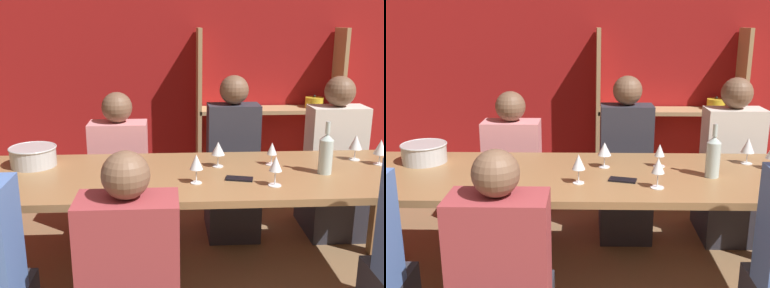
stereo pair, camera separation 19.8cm
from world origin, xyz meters
TOP-DOWN VIEW (x-y plane):
  - wall_back_red at (0.00, 3.83)m, footprint 8.80×0.06m
  - shelf_unit at (0.64, 3.63)m, footprint 1.35×0.30m
  - dining_table at (-0.16, 1.95)m, footprint 2.78×0.85m
  - mixing_bowl at (-1.13, 2.15)m, footprint 0.28×0.28m
  - wine_bottle_dark at (0.60, 1.91)m, footprint 0.08×0.08m
  - wine_glass_white_a at (0.88, 2.16)m, footprint 0.08×0.08m
  - wine_glass_red_a at (-0.01, 2.07)m, footprint 0.08×0.08m
  - wine_glass_empty_a at (0.99, 2.06)m, footprint 0.08×0.08m
  - wine_glass_white_b at (0.26, 1.73)m, footprint 0.07×0.07m
  - wine_glass_red_b at (0.33, 2.09)m, footprint 0.07×0.07m
  - wine_glass_red_c at (-0.16, 1.79)m, footprint 0.07×0.07m
  - cell_phone at (0.09, 1.83)m, footprint 0.16×0.10m
  - person_far_a at (-0.67, 2.69)m, footprint 0.42×0.52m
  - person_far_b at (0.18, 2.72)m, footprint 0.38×0.48m
  - person_far_c at (0.96, 2.71)m, footprint 0.42×0.53m

SIDE VIEW (x-z plane):
  - person_far_a at x=-0.67m, z-range -0.15..0.96m
  - person_far_c at x=0.96m, z-range -0.16..1.06m
  - person_far_b at x=0.18m, z-range -0.16..1.07m
  - shelf_unit at x=0.64m, z-range -0.26..1.29m
  - dining_table at x=-0.16m, z-range 0.29..1.04m
  - cell_phone at x=0.09m, z-range 0.75..0.76m
  - mixing_bowl at x=-1.13m, z-range 0.75..0.87m
  - wine_glass_red_b at x=0.33m, z-range 0.77..0.91m
  - wine_glass_empty_a at x=0.99m, z-range 0.78..0.94m
  - wine_glass_red_a at x=-0.01m, z-range 0.78..0.94m
  - wine_glass_white_a at x=0.88m, z-range 0.78..0.94m
  - wine_glass_red_c at x=-0.16m, z-range 0.78..0.95m
  - wine_glass_white_b at x=0.26m, z-range 0.78..0.95m
  - wine_bottle_dark at x=0.60m, z-range 0.72..1.02m
  - wall_back_red at x=0.00m, z-range 0.00..2.70m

